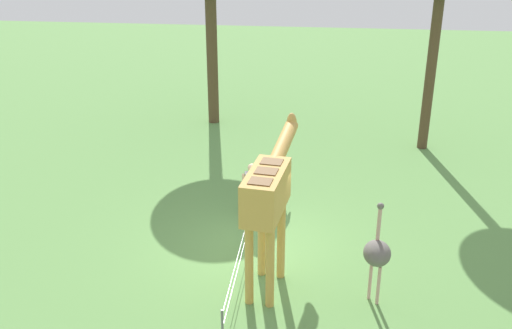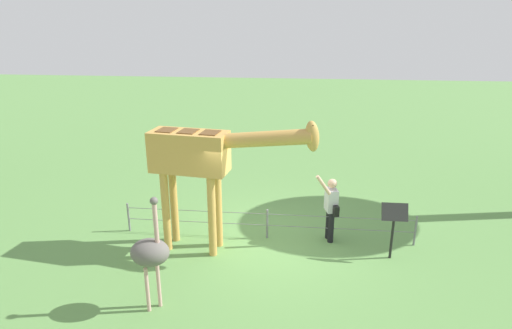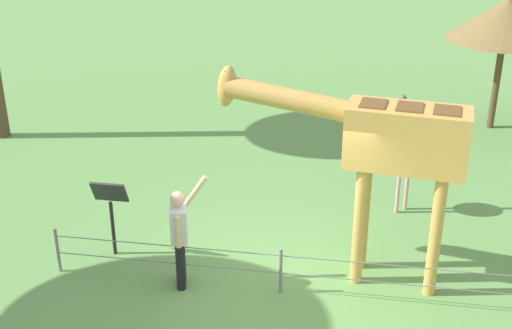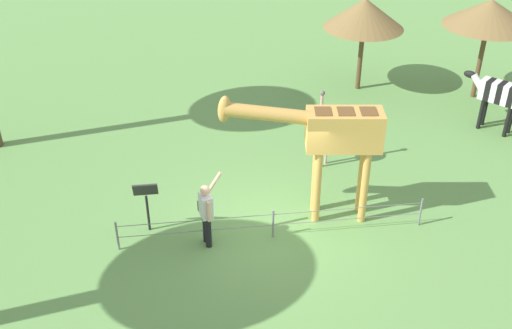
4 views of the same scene
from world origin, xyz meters
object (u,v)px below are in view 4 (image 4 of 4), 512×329
Objects in this scene: visitor at (206,211)px; info_sign at (146,196)px; shade_hut_aside at (364,14)px; giraffe at (330,136)px; zebra at (498,95)px; ostrich at (326,127)px; shade_hut_far at (490,13)px.

info_sign is (1.32, -0.68, 0.05)m from visitor.
shade_hut_aside is at bearing -134.66° from info_sign.
giraffe is 7.03m from zebra.
shade_hut_aside is at bearing -115.68° from ostrich.
zebra is at bearing -160.37° from info_sign.
visitor is 0.53× the size of shade_hut_far.
giraffe reaches higher than visitor.
zebra is 5.64m from ostrich.
zebra is 0.51× the size of shade_hut_far.
ostrich is at bearing -153.90° from info_sign.
info_sign is (10.63, 5.91, -1.90)m from shade_hut_far.
info_sign is (4.21, 0.03, -1.26)m from giraffe.
shade_hut_aside is 10.05m from info_sign.
giraffe is 2.24× the size of zebra.
visitor is at bearing 53.88° from shade_hut_aside.
giraffe is 3.24m from visitor.
shade_hut_aside is at bearing -126.12° from visitor.
info_sign is at bearing 26.10° from ostrich.
visitor is 9.84m from zebra.
ostrich is 0.69× the size of shade_hut_far.
info_sign is at bearing -27.26° from visitor.
ostrich is 5.47m from shade_hut_aside.
giraffe is 1.65× the size of ostrich.
giraffe is 1.13× the size of shade_hut_far.
ostrich reaches higher than zebra.
ostrich is (-0.47, -2.26, -1.03)m from giraffe.
zebra is (-8.84, -4.31, 0.26)m from visitor.
zebra is at bearing 78.39° from shade_hut_far.
shade_hut_far is at bearing -148.70° from ostrich.
giraffe is 1.19× the size of shade_hut_aside.
visitor is 1.06× the size of zebra.
shade_hut_far reaches higher than info_sign.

